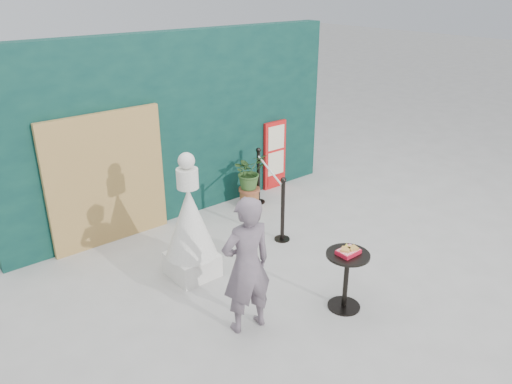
% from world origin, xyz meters
% --- Properties ---
extents(ground, '(60.00, 60.00, 0.00)m').
position_xyz_m(ground, '(0.00, 0.00, 0.00)').
color(ground, '#ADAAA5').
rests_on(ground, ground).
extents(back_wall, '(6.00, 0.30, 3.00)m').
position_xyz_m(back_wall, '(0.00, 3.15, 1.50)').
color(back_wall, '#092A28').
rests_on(back_wall, ground).
extents(bamboo_fence, '(1.80, 0.08, 2.00)m').
position_xyz_m(bamboo_fence, '(-1.40, 2.94, 1.00)').
color(bamboo_fence, tan).
rests_on(bamboo_fence, ground).
extents(woman, '(0.65, 0.48, 1.64)m').
position_xyz_m(woman, '(-1.11, 0.01, 0.82)').
color(woman, slate).
rests_on(woman, ground).
extents(menu_board, '(0.50, 0.07, 1.30)m').
position_xyz_m(menu_board, '(1.90, 2.95, 0.65)').
color(menu_board, red).
rests_on(menu_board, ground).
extents(statue, '(0.68, 0.68, 1.75)m').
position_xyz_m(statue, '(-1.00, 1.34, 0.72)').
color(statue, silver).
rests_on(statue, ground).
extents(cafe_table, '(0.52, 0.52, 0.75)m').
position_xyz_m(cafe_table, '(0.04, -0.45, 0.50)').
color(cafe_table, black).
rests_on(cafe_table, ground).
extents(food_basket, '(0.26, 0.19, 0.11)m').
position_xyz_m(food_basket, '(0.04, -0.45, 0.79)').
color(food_basket, red).
rests_on(food_basket, cafe_table).
extents(planter, '(0.56, 0.49, 0.96)m').
position_xyz_m(planter, '(1.00, 2.61, 0.55)').
color(planter, brown).
rests_on(planter, ground).
extents(stanchion_barrier, '(0.84, 1.54, 1.03)m').
position_xyz_m(stanchion_barrier, '(0.90, 1.95, 0.49)').
color(stanchion_barrier, black).
rests_on(stanchion_barrier, ground).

